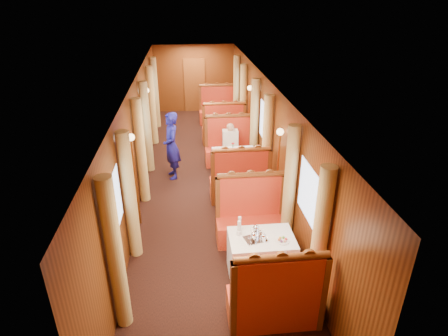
{
  "coord_description": "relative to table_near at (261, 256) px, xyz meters",
  "views": [
    {
      "loc": [
        -0.36,
        -8.32,
        4.35
      ],
      "look_at": [
        0.35,
        -1.51,
        1.05
      ],
      "focal_mm": 30.0,
      "sensor_mm": 36.0,
      "label": 1
    }
  ],
  "objects": [
    {
      "name": "sconce_right_aft",
      "position": [
        0.65,
        5.25,
        1.01
      ],
      "size": [
        0.14,
        0.14,
        1.95
      ],
      "color": "#BF8C3F",
      "rests_on": "floor"
    },
    {
      "name": "table_mid",
      "position": [
        0.0,
        3.5,
        0.0
      ],
      "size": [
        1.05,
        0.72,
        0.75
      ],
      "primitive_type": "cube",
      "color": "white",
      "rests_on": "floor"
    },
    {
      "name": "curtain_right_far_b",
      "position": [
        0.63,
        7.78,
        0.8
      ],
      "size": [
        0.22,
        0.22,
        2.35
      ],
      "primitive_type": "cylinder",
      "color": "tan",
      "rests_on": "floor"
    },
    {
      "name": "curtain_left_far_a",
      "position": [
        -2.13,
        6.22,
        0.8
      ],
      "size": [
        0.22,
        0.22,
        2.35
      ],
      "primitive_type": "cylinder",
      "color": "tan",
      "rests_on": "floor"
    },
    {
      "name": "teapot_left",
      "position": [
        -0.15,
        -0.08,
        0.44
      ],
      "size": [
        0.18,
        0.15,
        0.13
      ],
      "primitive_type": null,
      "rotation": [
        0.0,
        0.0,
        0.24
      ],
      "color": "silver",
      "rests_on": "tea_tray"
    },
    {
      "name": "tea_tray",
      "position": [
        -0.12,
        -0.04,
        0.38
      ],
      "size": [
        0.39,
        0.33,
        0.01
      ],
      "primitive_type": "cube",
      "rotation": [
        0.0,
        0.0,
        0.24
      ],
      "color": "silver",
      "rests_on": "table_near"
    },
    {
      "name": "cup_inboard",
      "position": [
        -0.36,
        0.1,
        0.48
      ],
      "size": [
        0.08,
        0.08,
        0.26
      ],
      "rotation": [
        0.0,
        0.0,
        -0.12
      ],
      "color": "white",
      "rests_on": "table_near"
    },
    {
      "name": "curtain_right_mid_b",
      "position": [
        0.63,
        4.28,
        0.8
      ],
      "size": [
        0.22,
        0.22,
        2.35
      ],
      "primitive_type": "cylinder",
      "color": "tan",
      "rests_on": "floor"
    },
    {
      "name": "curtain_left_mid_b",
      "position": [
        -2.13,
        4.28,
        0.8
      ],
      "size": [
        0.22,
        0.22,
        2.35
      ],
      "primitive_type": "cylinder",
      "color": "tan",
      "rests_on": "floor"
    },
    {
      "name": "sconce_left_fore",
      "position": [
        -2.15,
        1.75,
        1.01
      ],
      "size": [
        0.14,
        0.14,
        1.95
      ],
      "color": "#BF8C3F",
      "rests_on": "floor"
    },
    {
      "name": "curtain_left_near_b",
      "position": [
        -2.13,
        0.78,
        0.8
      ],
      "size": [
        0.22,
        0.22,
        2.35
      ],
      "primitive_type": "cylinder",
      "color": "tan",
      "rests_on": "floor"
    },
    {
      "name": "banquette_near_aft",
      "position": [
        0.0,
        1.01,
        0.05
      ],
      "size": [
        1.3,
        0.55,
        1.34
      ],
      "color": "#B11315",
      "rests_on": "floor"
    },
    {
      "name": "passenger",
      "position": [
        -0.0,
        4.25,
        0.37
      ],
      "size": [
        0.4,
        0.44,
        0.76
      ],
      "color": "beige",
      "rests_on": "banquette_mid_aft"
    },
    {
      "name": "window_right_mid",
      "position": [
        0.74,
        3.5,
        1.07
      ],
      "size": [
        0.01,
        1.2,
        0.9
      ],
      "primitive_type": null,
      "rotation": [
        1.57,
        0.0,
        -1.57
      ],
      "color": "#96ADCE",
      "rests_on": "wall_right"
    },
    {
      "name": "banquette_far_fwd",
      "position": [
        0.0,
        5.99,
        0.05
      ],
      "size": [
        1.3,
        0.55,
        1.34
      ],
      "color": "#B11315",
      "rests_on": "floor"
    },
    {
      "name": "doorway_far",
      "position": [
        -0.75,
        9.47,
        0.62
      ],
      "size": [
        0.8,
        0.04,
        2.0
      ],
      "primitive_type": "cube",
      "color": "brown",
      "rests_on": "floor"
    },
    {
      "name": "curtain_left_near_a",
      "position": [
        -2.13,
        -0.78,
        0.8
      ],
      "size": [
        0.22,
        0.22,
        2.35
      ],
      "primitive_type": "cylinder",
      "color": "tan",
      "rests_on": "floor"
    },
    {
      "name": "banquette_near_fwd",
      "position": [
        0.0,
        -1.01,
        0.05
      ],
      "size": [
        1.3,
        0.55,
        1.34
      ],
      "color": "#B11315",
      "rests_on": "floor"
    },
    {
      "name": "curtain_left_far_b",
      "position": [
        -2.13,
        7.78,
        0.8
      ],
      "size": [
        0.22,
        0.22,
        2.35
      ],
      "primitive_type": "cylinder",
      "color": "tan",
      "rests_on": "floor"
    },
    {
      "name": "window_right_near",
      "position": [
        0.74,
        0.0,
        1.07
      ],
      "size": [
        0.01,
        1.2,
        0.9
      ],
      "primitive_type": null,
      "rotation": [
        1.57,
        0.0,
        -1.57
      ],
      "color": "#96ADCE",
      "rests_on": "wall_right"
    },
    {
      "name": "curtain_left_mid_a",
      "position": [
        -2.13,
        2.72,
        0.8
      ],
      "size": [
        0.22,
        0.22,
        2.35
      ],
      "primitive_type": "cylinder",
      "color": "tan",
      "rests_on": "floor"
    },
    {
      "name": "curtain_right_far_a",
      "position": [
        0.63,
        6.22,
        0.8
      ],
      "size": [
        0.22,
        0.22,
        2.35
      ],
      "primitive_type": "cylinder",
      "color": "tan",
      "rests_on": "floor"
    },
    {
      "name": "window_left_far",
      "position": [
        -2.24,
        7.0,
        1.07
      ],
      "size": [
        0.01,
        1.2,
        0.9
      ],
      "primitive_type": null,
      "rotation": [
        1.57,
        0.0,
        1.57
      ],
      "color": "#96ADCE",
      "rests_on": "wall_left"
    },
    {
      "name": "rose_vase_far",
      "position": [
        -0.0,
        6.99,
        0.55
      ],
      "size": [
        0.06,
        0.06,
        0.36
      ],
      "rotation": [
        0.0,
        0.0,
        0.29
      ],
      "color": "silver",
      "rests_on": "table_far"
    },
    {
      "name": "window_right_far",
      "position": [
        0.74,
        7.0,
        1.07
      ],
      "size": [
        0.01,
        1.2,
        0.9
      ],
      "primitive_type": null,
      "rotation": [
        1.57,
        0.0,
        -1.57
      ],
      "color": "#96ADCE",
      "rests_on": "wall_right"
    },
    {
      "name": "ceiling",
      "position": [
        -0.75,
        3.5,
        2.12
      ],
      "size": [
        3.0,
        12.0,
        0.01
      ],
      "primitive_type": null,
      "rotation": [
        3.14,
        0.0,
        0.0
      ],
      "color": "silver",
      "rests_on": "wall_left"
    },
    {
      "name": "floor",
      "position": [
        -0.75,
        3.5,
        -0.38
      ],
      "size": [
        3.0,
        12.0,
        0.01
      ],
      "primitive_type": null,
      "color": "black",
      "rests_on": "ground"
    },
    {
      "name": "wall_right",
      "position": [
        0.75,
        3.5,
        0.88
      ],
      "size": [
        0.01,
        12.0,
        2.5
      ],
      "primitive_type": null,
      "rotation": [
        1.57,
        0.0,
        -1.57
      ],
      "color": "brown",
      "rests_on": "floor"
    },
    {
      "name": "curtain_right_near_b",
      "position": [
        0.63,
        0.78,
        0.8
      ],
      "size": [
        0.22,
        0.22,
        2.35
      ],
      "primitive_type": "cylinder",
      "color": "tan",
      "rests_on": "floor"
    },
    {
      "name": "steward",
      "position": [
        -1.52,
        3.8,
        0.47
      ],
      "size": [
        0.52,
        0.69,
        1.7
      ],
      "primitive_type": "imported",
      "rotation": [
        0.0,
        0.0,
        -1.37
      ],
      "color": "navy",
      "rests_on": "floor"
    },
    {
      "name": "rose_vase_mid",
      "position": [
        -0.03,
        3.47,
        0.55
      ],
      "size": [
        0.06,
        0.06,
        0.36
      ],
      "rotation": [
        0.0,
        0.0,
        -0.35
      ],
      "color": "silver",
      "rests_on": "table_mid"
    },
    {
      "name": "table_far",
      "position": [
        0.0,
        7.0,
        0.0
      ],
      "size": [
        1.05,
        0.72,
        0.75
      ],
      "primitive_type": "cube",
      "color": "white",
      "rests_on": "floor"
    },
    {
      "name": "teapot_right",
      "position": [
        -0.0,
        -0.11,
        0.43
      ],
      "size": [
        0.14,
        0.1,
        0.11
      ],
      "primitive_type": null,
      "rotation": [
        0.0,
        0.0,
        -0.02
      ],
      "color": "silver",
      "rests_on": "tea_tray"
    },
    {
      "name": "window_left_mid",
      "position": [
        -2.24,
        3.5,
        1.07
      ],
      "size": [
        0.01,
        1.2,
        0.9
      ],
      "primitive_type": null,
      "rotation": [
        1.57,
        0.0,
        1.57
      ],
      "color": "#96ADCE",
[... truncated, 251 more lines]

